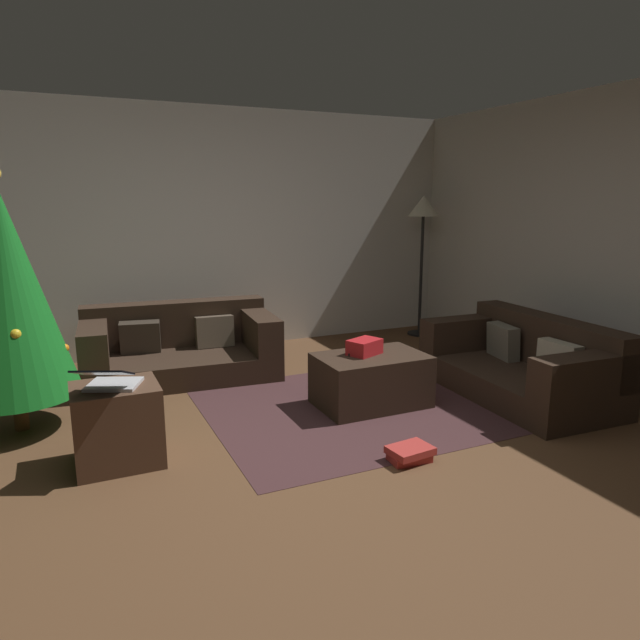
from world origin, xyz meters
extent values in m
plane|color=brown|center=(0.00, 0.00, 0.00)|extent=(6.40, 6.40, 0.00)
cube|color=beige|center=(0.00, 3.14, 1.30)|extent=(6.40, 0.12, 2.60)
cube|color=#332319|center=(-0.33, 2.15, 0.11)|extent=(1.80, 1.07, 0.23)
cube|color=#332319|center=(-0.31, 2.50, 0.45)|extent=(1.75, 0.37, 0.43)
cube|color=#332319|center=(0.41, 2.09, 0.40)|extent=(0.31, 0.96, 0.34)
cube|color=#332319|center=(-1.08, 2.21, 0.40)|extent=(0.31, 0.96, 0.34)
cube|color=brown|center=(0.02, 2.27, 0.38)|extent=(0.37, 0.17, 0.31)
cube|color=#372D24|center=(-0.67, 2.33, 0.38)|extent=(0.38, 0.22, 0.31)
cube|color=#332319|center=(2.15, 0.46, 0.12)|extent=(0.96, 1.71, 0.23)
cube|color=#332319|center=(2.47, 0.44, 0.45)|extent=(0.32, 1.69, 0.43)
cube|color=#332319|center=(2.12, -0.26, 0.39)|extent=(0.89, 0.28, 0.31)
cube|color=#332319|center=(2.18, 1.17, 0.39)|extent=(0.89, 0.28, 0.31)
cube|color=#BCB299|center=(2.26, 0.12, 0.38)|extent=(0.13, 0.36, 0.30)
cube|color=#716B5B|center=(2.29, 0.79, 0.38)|extent=(0.20, 0.38, 0.31)
cube|color=#332319|center=(0.91, 0.77, 0.21)|extent=(0.87, 0.57, 0.42)
cube|color=red|center=(0.88, 0.82, 0.48)|extent=(0.31, 0.27, 0.12)
cube|color=black|center=(0.79, 0.87, 0.43)|extent=(0.13, 0.16, 0.02)
cylinder|color=brown|center=(-1.64, 1.40, 0.13)|extent=(0.10, 0.10, 0.27)
cone|color=#146B1E|center=(-1.64, 1.40, 1.02)|extent=(0.87, 0.87, 1.51)
sphere|color=orange|center=(-1.31, 1.38, 0.58)|extent=(0.06, 0.06, 0.06)
sphere|color=yellow|center=(-1.60, 1.14, 0.76)|extent=(0.08, 0.08, 0.08)
sphere|color=orange|center=(-1.64, 1.62, 0.96)|extent=(0.06, 0.06, 0.06)
sphere|color=#CC33BF|center=(-1.55, 1.53, 1.19)|extent=(0.07, 0.07, 0.07)
sphere|color=orange|center=(-1.54, 1.10, 0.50)|extent=(0.06, 0.06, 0.06)
sphere|color=yellow|center=(-1.52, 1.21, 0.89)|extent=(0.06, 0.06, 0.06)
cube|color=#4C3323|center=(-1.05, 0.53, 0.26)|extent=(0.52, 0.44, 0.51)
cube|color=silver|center=(-1.05, 0.53, 0.52)|extent=(0.38, 0.35, 0.02)
cube|color=black|center=(-1.12, 0.37, 0.65)|extent=(0.37, 0.34, 0.10)
cube|color=#B7332D|center=(0.63, -0.23, 0.03)|extent=(0.27, 0.17, 0.05)
cube|color=#B7332D|center=(0.64, -0.23, 0.07)|extent=(0.29, 0.23, 0.05)
cylinder|color=black|center=(2.68, 2.66, 0.01)|extent=(0.28, 0.28, 0.02)
cylinder|color=black|center=(2.68, 2.66, 0.72)|extent=(0.04, 0.04, 1.44)
cone|color=beige|center=(2.68, 2.66, 1.56)|extent=(0.36, 0.36, 0.24)
cube|color=#412627|center=(0.91, 0.77, 0.00)|extent=(2.60, 2.00, 0.01)
camera|label=1|loc=(-1.30, -3.07, 1.65)|focal=32.09mm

